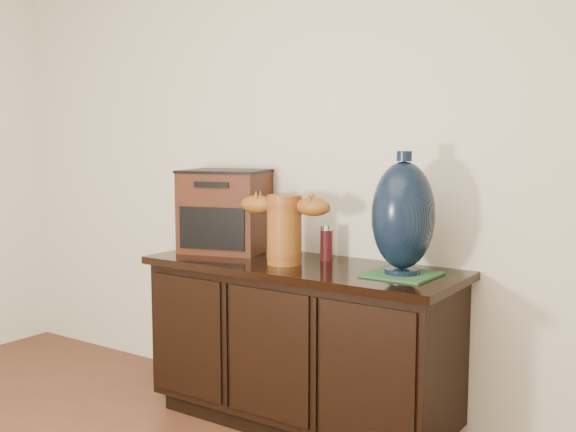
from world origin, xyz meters
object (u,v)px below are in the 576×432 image
Objects in this scene: terracotta_vessel at (284,225)px; tv_radio at (225,211)px; spray_can at (326,243)px; sideboard at (301,343)px; lamp_base at (403,216)px.

tv_radio is (-0.44, 0.12, 0.03)m from terracotta_vessel.
spray_can is at bearing -9.59° from tv_radio.
sideboard is 3.07× the size of tv_radio.
terracotta_vessel is at bearing -136.65° from sideboard.
tv_radio reaches higher than terracotta_vessel.
tv_radio is 0.95× the size of lamp_base.
lamp_base is 0.47m from spray_can.
spray_can is (0.06, 0.13, 0.45)m from sideboard.
spray_can is at bearing 65.15° from sideboard.
spray_can is at bearing 165.38° from lamp_base.
spray_can is at bearing 47.20° from terracotta_vessel.
sideboard is 2.91× the size of lamp_base.
terracotta_vessel is (-0.05, -0.05, 0.54)m from sideboard.
lamp_base reaches higher than terracotta_vessel.
lamp_base reaches higher than sideboard.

